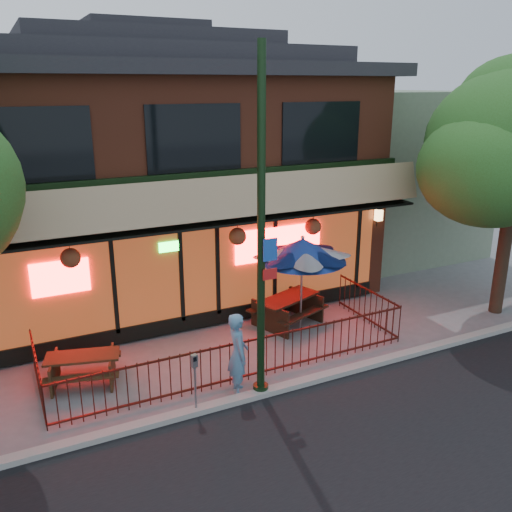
{
  "coord_description": "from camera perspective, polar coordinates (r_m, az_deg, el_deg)",
  "views": [
    {
      "loc": [
        -4.51,
        -9.37,
        6.24
      ],
      "look_at": [
        1.07,
        2.0,
        2.21
      ],
      "focal_mm": 38.0,
      "sensor_mm": 36.0,
      "label": 1
    }
  ],
  "objects": [
    {
      "name": "street_light",
      "position": [
        10.5,
        0.56,
        0.53
      ],
      "size": [
        0.43,
        0.32,
        7.0
      ],
      "color": "black",
      "rests_on": "ground"
    },
    {
      "name": "pedestrian",
      "position": [
        11.42,
        -1.9,
        -10.24
      ],
      "size": [
        0.55,
        0.73,
        1.8
      ],
      "primitive_type": "imported",
      "rotation": [
        0.0,
        0.0,
        1.38
      ],
      "color": "teal",
      "rests_on": "ground"
    },
    {
      "name": "parking_meter_near",
      "position": [
        10.82,
        -6.47,
        -12.23
      ],
      "size": [
        0.13,
        0.12,
        1.29
      ],
      "color": "#919299",
      "rests_on": "ground"
    },
    {
      "name": "picnic_table_left",
      "position": [
        12.55,
        -17.75,
        -10.83
      ],
      "size": [
        1.81,
        1.55,
        0.66
      ],
      "color": "#3E2A16",
      "rests_on": "ground"
    },
    {
      "name": "neighbor_building",
      "position": [
        22.01,
        12.25,
        8.78
      ],
      "size": [
        6.0,
        7.0,
        6.0
      ],
      "primitive_type": "cube",
      "color": "slate",
      "rests_on": "ground"
    },
    {
      "name": "patio_fence",
      "position": [
        12.21,
        -1.42,
        -9.7
      ],
      "size": [
        8.44,
        2.62,
        1.0
      ],
      "color": "#3D120D",
      "rests_on": "ground"
    },
    {
      "name": "picnic_table_right",
      "position": [
        14.71,
        3.36,
        -5.29
      ],
      "size": [
        2.19,
        1.93,
        0.78
      ],
      "color": "black",
      "rests_on": "ground"
    },
    {
      "name": "ground",
      "position": [
        12.12,
        -0.37,
        -13.33
      ],
      "size": [
        80.0,
        80.0,
        0.0
      ],
      "primitive_type": "plane",
      "color": "gray",
      "rests_on": "ground"
    },
    {
      "name": "patio_umbrella",
      "position": [
        13.87,
        4.9,
        0.66
      ],
      "size": [
        2.26,
        2.26,
        2.58
      ],
      "color": "gray",
      "rests_on": "ground"
    },
    {
      "name": "restaurant_building",
      "position": [
        17.22,
        -10.91,
        10.28
      ],
      "size": [
        12.96,
        9.49,
        8.05
      ],
      "color": "brown",
      "rests_on": "ground"
    },
    {
      "name": "curb",
      "position": [
        11.71,
        0.72,
        -14.21
      ],
      "size": [
        80.0,
        0.25,
        0.12
      ],
      "primitive_type": "cube",
      "color": "#999993",
      "rests_on": "ground"
    }
  ]
}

